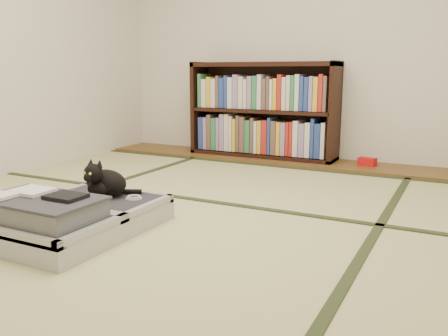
% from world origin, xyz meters
% --- Properties ---
extents(floor, '(4.50, 4.50, 0.00)m').
position_xyz_m(floor, '(0.00, 0.00, 0.00)').
color(floor, '#CCC688').
rests_on(floor, ground).
extents(wood_strip, '(4.00, 0.50, 0.02)m').
position_xyz_m(wood_strip, '(0.00, 2.00, 0.01)').
color(wood_strip, brown).
rests_on(wood_strip, ground).
extents(red_item, '(0.16, 0.12, 0.07)m').
position_xyz_m(red_item, '(0.62, 2.03, 0.06)').
color(red_item, red).
rests_on(red_item, wood_strip).
extents(tatami_borders, '(4.00, 4.50, 0.01)m').
position_xyz_m(tatami_borders, '(0.00, 0.49, 0.00)').
color(tatami_borders, '#2D381E').
rests_on(tatami_borders, ground).
extents(bookcase, '(1.46, 0.33, 0.94)m').
position_xyz_m(bookcase, '(-0.41, 2.07, 0.45)').
color(bookcase, black).
rests_on(bookcase, wood_strip).
extents(suitcase, '(0.67, 0.89, 0.26)m').
position_xyz_m(suitcase, '(-0.43, -0.49, 0.09)').
color(suitcase, '#B2B3B7').
rests_on(suitcase, floor).
extents(cat, '(0.30, 0.30, 0.24)m').
position_xyz_m(cat, '(-0.45, -0.19, 0.22)').
color(cat, black).
rests_on(cat, suitcase).
extents(cable_coil, '(0.09, 0.09, 0.02)m').
position_xyz_m(cable_coil, '(-0.27, -0.15, 0.14)').
color(cable_coil, white).
rests_on(cable_coil, suitcase).
extents(hanger, '(0.36, 0.26, 0.01)m').
position_xyz_m(hanger, '(-0.45, -0.40, 0.01)').
color(hanger, black).
rests_on(hanger, floor).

